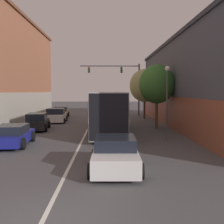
{
  "coord_description": "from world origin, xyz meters",
  "views": [
    {
      "loc": [
        1.64,
        -6.21,
        3.3
      ],
      "look_at": [
        2.09,
        14.67,
        1.67
      ],
      "focal_mm": 42.0,
      "sensor_mm": 36.0,
      "label": 1
    }
  ],
  "objects_px": {
    "parked_car_left_near": "(61,112)",
    "parked_car_left_mid": "(12,135)",
    "parked_car_left_distant": "(37,122)",
    "street_lamp": "(167,96)",
    "parked_car_left_far": "(56,116)",
    "street_tree_near": "(157,84)",
    "traffic_signal_gantry": "(122,78)",
    "bus": "(108,109)",
    "hatchback_foreground": "(115,154)",
    "street_tree_far": "(145,86)"
  },
  "relations": [
    {
      "from": "traffic_signal_gantry",
      "to": "parked_car_left_mid",
      "type": "bearing_deg",
      "value": -111.7
    },
    {
      "from": "parked_car_left_distant",
      "to": "traffic_signal_gantry",
      "type": "height_order",
      "value": "traffic_signal_gantry"
    },
    {
      "from": "parked_car_left_far",
      "to": "street_tree_near",
      "type": "xyz_separation_m",
      "value": [
        9.87,
        -5.18,
        3.24
      ]
    },
    {
      "from": "parked_car_left_distant",
      "to": "street_tree_near",
      "type": "bearing_deg",
      "value": -93.36
    },
    {
      "from": "parked_car_left_near",
      "to": "street_lamp",
      "type": "height_order",
      "value": "street_lamp"
    },
    {
      "from": "street_tree_near",
      "to": "street_tree_far",
      "type": "bearing_deg",
      "value": 88.86
    },
    {
      "from": "parked_car_left_far",
      "to": "traffic_signal_gantry",
      "type": "relative_size",
      "value": 0.49
    },
    {
      "from": "bus",
      "to": "parked_car_left_near",
      "type": "height_order",
      "value": "bus"
    },
    {
      "from": "hatchback_foreground",
      "to": "parked_car_left_distant",
      "type": "height_order",
      "value": "parked_car_left_distant"
    },
    {
      "from": "traffic_signal_gantry",
      "to": "hatchback_foreground",
      "type": "bearing_deg",
      "value": -94.12
    },
    {
      "from": "bus",
      "to": "hatchback_foreground",
      "type": "distance_m",
      "value": 11.1
    },
    {
      "from": "parked_car_left_far",
      "to": "street_tree_near",
      "type": "distance_m",
      "value": 11.6
    },
    {
      "from": "hatchback_foreground",
      "to": "parked_car_left_mid",
      "type": "distance_m",
      "value": 7.96
    },
    {
      "from": "bus",
      "to": "parked_car_left_distant",
      "type": "distance_m",
      "value": 6.24
    },
    {
      "from": "bus",
      "to": "street_lamp",
      "type": "height_order",
      "value": "street_lamp"
    },
    {
      "from": "parked_car_left_mid",
      "to": "street_tree_far",
      "type": "distance_m",
      "value": 19.1
    },
    {
      "from": "parked_car_left_far",
      "to": "street_lamp",
      "type": "relative_size",
      "value": 0.8
    },
    {
      "from": "parked_car_left_mid",
      "to": "street_tree_far",
      "type": "xyz_separation_m",
      "value": [
        10.38,
        15.67,
        3.39
      ]
    },
    {
      "from": "parked_car_left_mid",
      "to": "street_tree_near",
      "type": "bearing_deg",
      "value": -58.01
    },
    {
      "from": "parked_car_left_mid",
      "to": "parked_car_left_distant",
      "type": "bearing_deg",
      "value": -0.79
    },
    {
      "from": "street_lamp",
      "to": "street_tree_far",
      "type": "distance_m",
      "value": 14.24
    },
    {
      "from": "parked_car_left_near",
      "to": "street_tree_far",
      "type": "height_order",
      "value": "street_tree_far"
    },
    {
      "from": "parked_car_left_near",
      "to": "street_tree_near",
      "type": "bearing_deg",
      "value": -138.93
    },
    {
      "from": "traffic_signal_gantry",
      "to": "street_tree_far",
      "type": "distance_m",
      "value": 5.02
    },
    {
      "from": "parked_car_left_far",
      "to": "street_lamp",
      "type": "distance_m",
      "value": 14.51
    },
    {
      "from": "parked_car_left_distant",
      "to": "traffic_signal_gantry",
      "type": "distance_m",
      "value": 16.27
    },
    {
      "from": "traffic_signal_gantry",
      "to": "bus",
      "type": "bearing_deg",
      "value": -98.3
    },
    {
      "from": "parked_car_left_near",
      "to": "parked_car_left_mid",
      "type": "relative_size",
      "value": 0.99
    },
    {
      "from": "bus",
      "to": "traffic_signal_gantry",
      "type": "distance_m",
      "value": 14.5
    },
    {
      "from": "parked_car_left_far",
      "to": "street_tree_far",
      "type": "xyz_separation_m",
      "value": [
        10.04,
        3.45,
        3.31
      ]
    },
    {
      "from": "parked_car_left_far",
      "to": "parked_car_left_mid",
      "type": "bearing_deg",
      "value": 175.33
    },
    {
      "from": "street_tree_far",
      "to": "parked_car_left_far",
      "type": "bearing_deg",
      "value": -161.05
    },
    {
      "from": "bus",
      "to": "parked_car_left_mid",
      "type": "height_order",
      "value": "bus"
    },
    {
      "from": "hatchback_foreground",
      "to": "street_lamp",
      "type": "bearing_deg",
      "value": -28.26
    },
    {
      "from": "parked_car_left_near",
      "to": "parked_car_left_distant",
      "type": "distance_m",
      "value": 10.84
    },
    {
      "from": "parked_car_left_near",
      "to": "traffic_signal_gantry",
      "type": "bearing_deg",
      "value": -75.96
    },
    {
      "from": "traffic_signal_gantry",
      "to": "street_tree_near",
      "type": "height_order",
      "value": "traffic_signal_gantry"
    },
    {
      "from": "parked_car_left_mid",
      "to": "street_tree_far",
      "type": "bearing_deg",
      "value": -36.13
    },
    {
      "from": "parked_car_left_near",
      "to": "street_tree_near",
      "type": "relative_size",
      "value": 0.71
    },
    {
      "from": "street_tree_near",
      "to": "parked_car_left_distant",
      "type": "bearing_deg",
      "value": -177.28
    },
    {
      "from": "parked_car_left_far",
      "to": "parked_car_left_distant",
      "type": "relative_size",
      "value": 0.97
    },
    {
      "from": "hatchback_foreground",
      "to": "parked_car_left_far",
      "type": "distance_m",
      "value": 18.26
    },
    {
      "from": "parked_car_left_distant",
      "to": "parked_car_left_mid",
      "type": "bearing_deg",
      "value": 175.75
    },
    {
      "from": "parked_car_left_far",
      "to": "traffic_signal_gantry",
      "type": "height_order",
      "value": "traffic_signal_gantry"
    },
    {
      "from": "hatchback_foreground",
      "to": "parked_car_left_mid",
      "type": "xyz_separation_m",
      "value": [
        -6.13,
        5.09,
        -0.04
      ]
    },
    {
      "from": "parked_car_left_distant",
      "to": "hatchback_foreground",
      "type": "bearing_deg",
      "value": -157.51
    },
    {
      "from": "parked_car_left_distant",
      "to": "street_lamp",
      "type": "relative_size",
      "value": 0.83
    },
    {
      "from": "hatchback_foreground",
      "to": "street_tree_near",
      "type": "height_order",
      "value": "street_tree_near"
    },
    {
      "from": "bus",
      "to": "street_tree_near",
      "type": "xyz_separation_m",
      "value": [
        4.31,
        1.1,
        2.11
      ]
    },
    {
      "from": "hatchback_foreground",
      "to": "parked_car_left_mid",
      "type": "height_order",
      "value": "hatchback_foreground"
    }
  ]
}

